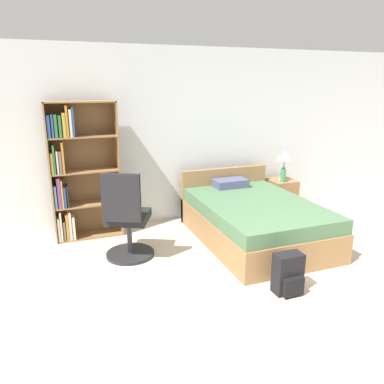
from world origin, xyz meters
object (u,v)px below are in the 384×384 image
(bed, at_px, (253,219))
(office_chair, at_px, (127,221))
(table_lamp, at_px, (285,157))
(backpack_black, at_px, (288,274))
(bookshelf, at_px, (75,171))
(water_bottle, at_px, (283,175))
(nightstand, at_px, (281,196))

(bed, xyz_separation_m, office_chair, (-1.73, -0.01, 0.21))
(table_lamp, xyz_separation_m, backpack_black, (-1.35, -2.16, -0.74))
(bookshelf, xyz_separation_m, office_chair, (0.49, -0.92, -0.45))
(bookshelf, distance_m, table_lamp, 3.22)
(table_lamp, xyz_separation_m, water_bottle, (-0.05, -0.07, -0.28))
(office_chair, xyz_separation_m, table_lamp, (2.73, 0.82, 0.45))
(bookshelf, relative_size, table_lamp, 3.78)
(bookshelf, xyz_separation_m, nightstand, (3.23, -0.06, -0.67))
(office_chair, bearing_deg, bookshelf, 118.05)
(bookshelf, distance_m, office_chair, 1.14)
(nightstand, height_order, table_lamp, table_lamp)
(bookshelf, xyz_separation_m, water_bottle, (3.17, -0.17, -0.28))
(bed, xyz_separation_m, table_lamp, (1.00, 0.81, 0.65))
(nightstand, xyz_separation_m, water_bottle, (-0.05, -0.11, 0.39))
(bookshelf, height_order, bed, bookshelf)
(office_chair, bearing_deg, backpack_black, -44.13)
(water_bottle, distance_m, backpack_black, 2.51)
(bookshelf, xyz_separation_m, backpack_black, (1.87, -2.26, -0.74))
(bed, relative_size, office_chair, 1.87)
(nightstand, bearing_deg, bed, -139.56)
(nightstand, distance_m, water_bottle, 0.41)
(office_chair, xyz_separation_m, water_bottle, (2.68, 0.76, 0.17))
(backpack_black, bearing_deg, bed, 75.43)
(bed, bearing_deg, backpack_black, -104.57)
(water_bottle, bearing_deg, table_lamp, 52.29)
(bed, relative_size, nightstand, 3.76)
(office_chair, height_order, nightstand, office_chair)
(office_chair, bearing_deg, water_bottle, 15.74)
(bookshelf, xyz_separation_m, bed, (2.23, -0.91, -0.66))
(office_chair, relative_size, nightstand, 2.01)
(bookshelf, relative_size, office_chair, 1.67)
(bookshelf, bearing_deg, nightstand, -1.00)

